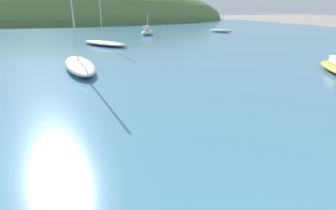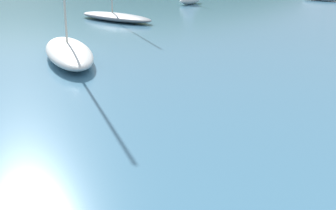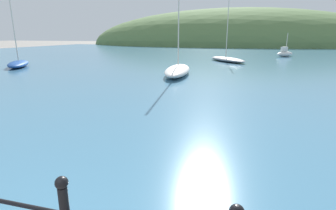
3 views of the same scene
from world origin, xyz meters
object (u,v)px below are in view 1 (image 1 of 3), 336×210
(boat_green_fishing, at_px, (221,31))
(boat_red_dinghy, at_px, (79,65))
(boat_mid_harbor, at_px, (147,32))
(boat_twin_mast, at_px, (105,43))

(boat_green_fishing, height_order, boat_red_dinghy, boat_red_dinghy)
(boat_green_fishing, bearing_deg, boat_red_dinghy, -137.54)
(boat_mid_harbor, xyz_separation_m, boat_red_dinghy, (-8.34, -16.68, -0.07))
(boat_twin_mast, height_order, boat_mid_harbor, boat_twin_mast)
(boat_twin_mast, bearing_deg, boat_mid_harbor, 51.82)
(boat_twin_mast, distance_m, boat_mid_harbor, 9.53)
(boat_mid_harbor, relative_size, boat_red_dinghy, 0.42)
(boat_red_dinghy, bearing_deg, boat_mid_harbor, 63.43)
(boat_twin_mast, xyz_separation_m, boat_red_dinghy, (-2.45, -9.19, 0.07))
(boat_green_fishing, distance_m, boat_twin_mast, 17.93)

